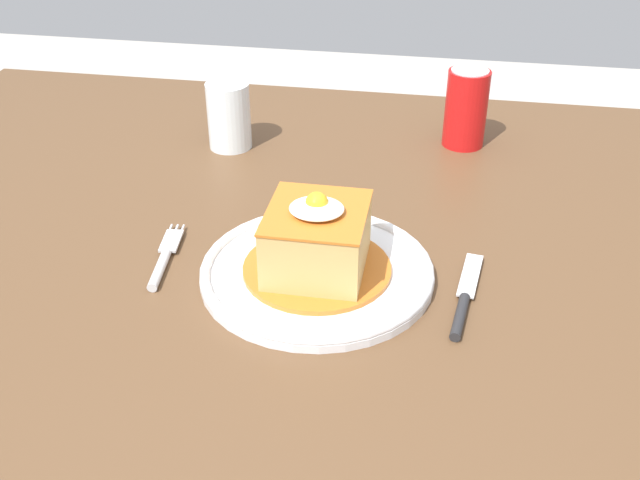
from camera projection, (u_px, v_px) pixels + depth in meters
name	position (u px, v px, depth m)	size (l,w,h in m)	color
dining_table	(284.00, 292.00, 1.00)	(1.40, 1.07, 0.73)	brown
main_plate	(317.00, 271.00, 0.87)	(0.28, 0.28, 0.02)	white
sandwich_meal	(317.00, 242.00, 0.85)	(0.18, 0.18, 0.10)	#C66B23
fork	(163.00, 260.00, 0.90)	(0.03, 0.14, 0.01)	silver
knife	(463.00, 304.00, 0.82)	(0.04, 0.17, 0.01)	#262628
soda_can	(466.00, 108.00, 1.16)	(0.07, 0.07, 0.12)	red
drinking_glass	(229.00, 120.00, 1.16)	(0.07, 0.07, 0.10)	gold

